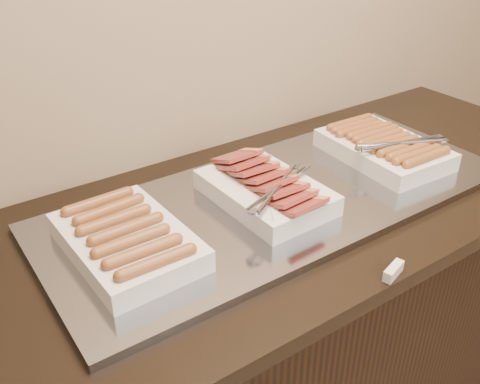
# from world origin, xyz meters

# --- Properties ---
(counter) EXTENTS (2.06, 0.76, 0.90)m
(counter) POSITION_xyz_m (0.00, 2.13, 0.45)
(counter) COLOR black
(counter) RESTS_ON ground
(warming_tray) EXTENTS (1.20, 0.50, 0.02)m
(warming_tray) POSITION_xyz_m (0.03, 2.13, 0.91)
(warming_tray) COLOR #91949F
(warming_tray) RESTS_ON counter
(dish_left) EXTENTS (0.23, 0.34, 0.07)m
(dish_left) POSITION_xyz_m (-0.39, 2.13, 0.95)
(dish_left) COLOR silver
(dish_left) RESTS_ON warming_tray
(dish_center) EXTENTS (0.26, 0.34, 0.09)m
(dish_center) POSITION_xyz_m (-0.02, 2.13, 0.95)
(dish_center) COLOR silver
(dish_center) RESTS_ON warming_tray
(dish_right) EXTENTS (0.27, 0.35, 0.08)m
(dish_right) POSITION_xyz_m (0.39, 2.13, 0.96)
(dish_right) COLOR silver
(dish_right) RESTS_ON warming_tray
(label_holder) EXTENTS (0.06, 0.03, 0.02)m
(label_holder) POSITION_xyz_m (0.03, 1.77, 0.91)
(label_holder) COLOR silver
(label_holder) RESTS_ON counter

